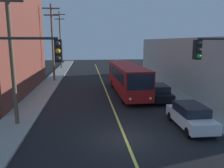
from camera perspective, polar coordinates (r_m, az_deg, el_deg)
The scene contains 12 objects.
ground_plane at distance 13.67m, azimuth 3.50°, elevation -13.89°, with size 120.00×120.00×0.00m, color black.
sidewalk_left at distance 23.48m, azimuth -18.75°, elevation -3.69°, with size 2.50×90.00×0.15m, color gray.
sidewalk_right at distance 24.81m, azimuth 16.10°, elevation -2.77°, with size 2.50×90.00×0.15m, color gray.
lane_stripe_center at distance 27.91m, azimuth -1.85°, elevation -1.02°, with size 0.16×60.00×0.01m, color #D8CC4C.
building_right_warehouse at distance 32.45m, azimuth 24.58°, elevation 5.12°, with size 12.00×27.50×6.12m.
city_bus at distance 24.78m, azimuth 3.81°, elevation 1.72°, with size 2.75×12.19×3.20m.
parked_car_white at distance 15.89m, azimuth 19.42°, elevation -7.67°, with size 1.86×4.42×1.62m.
parked_car_black at distance 22.13m, azimuth 11.77°, elevation -2.15°, with size 1.92×4.45×1.62m.
utility_pole_near at distance 16.04m, azimuth -24.45°, elevation 8.87°, with size 2.40×0.28×9.59m.
utility_pole_mid at distance 33.20m, azimuth -15.00°, elevation 10.93°, with size 2.40×0.28×10.68m.
utility_pole_far at distance 48.79m, azimuth -13.10°, elevation 11.44°, with size 2.40×0.28×11.66m.
traffic_signal_left_corner at distance 10.79m, azimuth -23.70°, elevation 2.43°, with size 3.75×0.48×6.00m.
Camera 1 is at (-2.22, -12.23, 5.70)m, focal length 35.74 mm.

